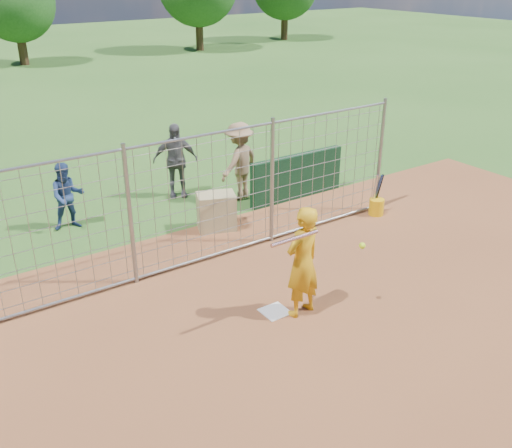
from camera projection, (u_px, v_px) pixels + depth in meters
ground at (268, 307)px, 9.59m from camera, size 100.00×100.00×0.00m
infield_dirt at (402, 412)px, 7.33m from camera, size 18.00×18.00×0.00m
home_plate at (275, 312)px, 9.43m from camera, size 0.43×0.43×0.02m
dugout_wall at (297, 176)px, 13.80m from camera, size 2.60×0.20×1.10m
batter at (303, 262)px, 9.03m from camera, size 0.75×0.55×1.89m
bystander_a at (68, 196)px, 12.13m from camera, size 0.80×0.67×1.48m
bystander_b at (175, 160)px, 13.76m from camera, size 1.16×0.84×1.83m
bystander_c at (239, 161)px, 13.62m from camera, size 1.38×1.08×1.88m
equipment_bin at (216, 212)px, 12.24m from camera, size 0.95×0.80×0.80m
equipment_in_play at (312, 240)px, 8.58m from camera, size 1.63×0.35×0.42m
bucket_with_bats at (376, 205)px, 12.99m from camera, size 0.34×0.35×0.98m
backstop_fence at (206, 200)px, 10.56m from camera, size 9.08×0.08×2.60m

